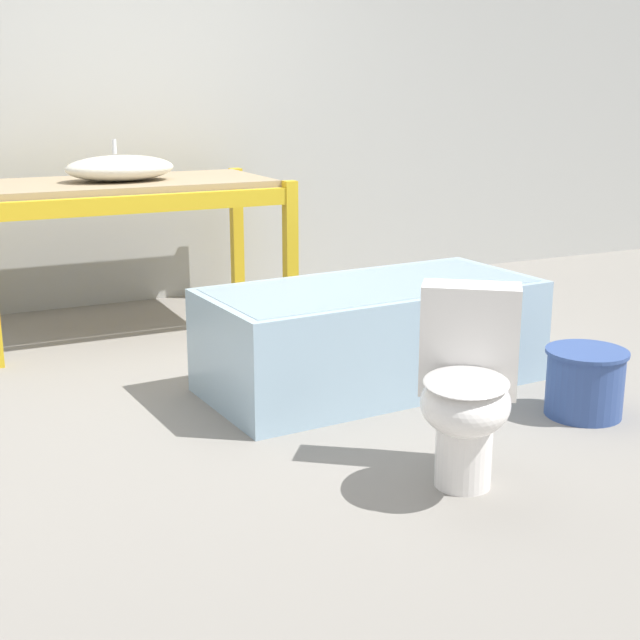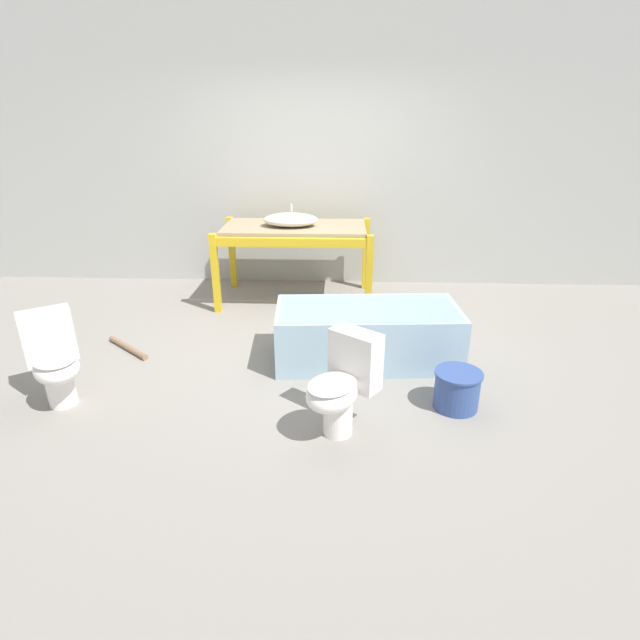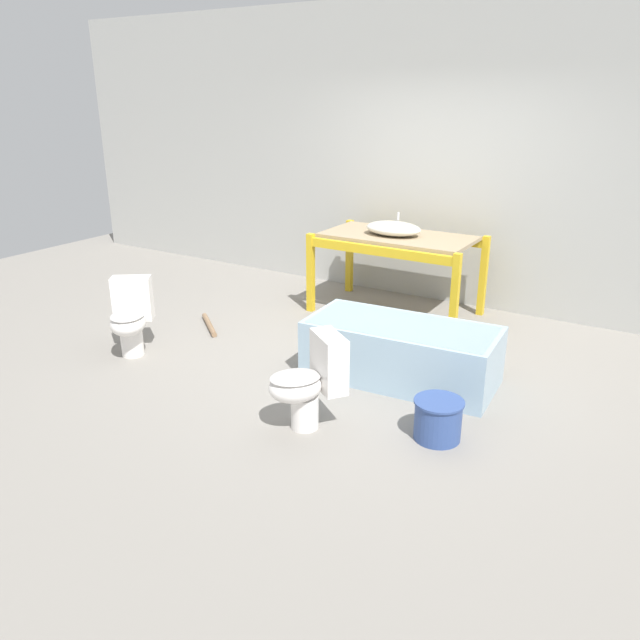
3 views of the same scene
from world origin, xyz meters
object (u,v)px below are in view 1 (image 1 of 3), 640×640
Objects in this scene: bathtub_main at (372,328)px; toilet_near at (467,385)px; sink_basin at (120,168)px; bucket_white at (585,381)px.

toilet_near is at bearing -105.35° from bathtub_main.
sink_basin is 2.64m from toilet_near.
toilet_near is at bearing -77.18° from sink_basin.
sink_basin is 2.72m from bucket_white.
bucket_white is (0.62, -0.74, -0.12)m from bathtub_main.
bucket_white is (1.41, -2.19, -0.77)m from sink_basin.
toilet_near is 0.92m from bucket_white.
bathtub_main is at bearing -61.53° from sink_basin.
toilet_near is (-0.22, -1.06, 0.08)m from bathtub_main.
bathtub_main is 0.97m from bucket_white.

